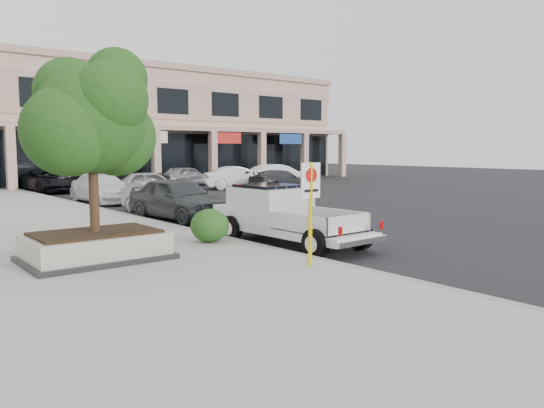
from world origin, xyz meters
The scene contains 19 objects.
ground centered at (0.00, 0.00, 0.00)m, with size 120.00×120.00×0.00m, color black.
sidewalk centered at (-5.50, 6.00, 0.07)m, with size 8.00×52.00×0.15m, color gray.
curb centered at (-1.55, 6.00, 0.07)m, with size 0.20×52.00×0.15m, color gray.
strip_mall centered at (8.00, 33.93, 4.75)m, with size 40.55×12.43×9.50m.
planter centered at (-5.75, 2.84, 0.48)m, with size 3.20×2.20×0.68m.
planter_tree centered at (-5.61, 2.99, 3.41)m, with size 2.90×2.55×4.00m.
no_parking_sign centered at (-2.26, -0.76, 1.63)m, with size 0.55×0.09×2.30m.
hedge centered at (-2.40, 3.18, 0.62)m, with size 1.10×0.99×0.94m, color #144618.
pickup_truck centered at (-0.35, 2.06, 0.85)m, with size 1.99×5.38×1.69m, color silver, non-canonical shape.
curb_car_a centered at (-0.23, 8.87, 0.83)m, with size 1.95×4.86×1.65m, color #303436.
curb_car_b centered at (0.00, 11.05, 0.69)m, with size 1.45×4.16×1.37m, color gray.
curb_car_c centered at (-0.01, 17.11, 0.72)m, with size 2.02×4.97×1.44m, color silver.
curb_car_d centered at (-0.18, 25.39, 0.75)m, with size 2.49×5.40×1.50m, color black.
lot_car_a centered at (2.98, 17.62, 0.77)m, with size 1.82×4.52×1.54m, color #96989D.
lot_car_b centered at (10.63, 20.08, 0.77)m, with size 1.63×4.67×1.54m, color white.
lot_car_c centered at (11.80, 17.14, 0.68)m, with size 1.92×4.72×1.37m, color #2D2F32.
lot_car_d centered at (2.00, 27.25, 0.75)m, with size 2.49×5.40×1.50m, color black.
lot_car_e centered at (9.31, 24.87, 0.74)m, with size 1.74×4.33×1.48m, color gray.
lot_car_f centered at (13.54, 19.40, 0.82)m, with size 1.73×4.97×1.64m, color silver.
Camera 1 is at (-10.21, -9.24, 2.75)m, focal length 35.00 mm.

